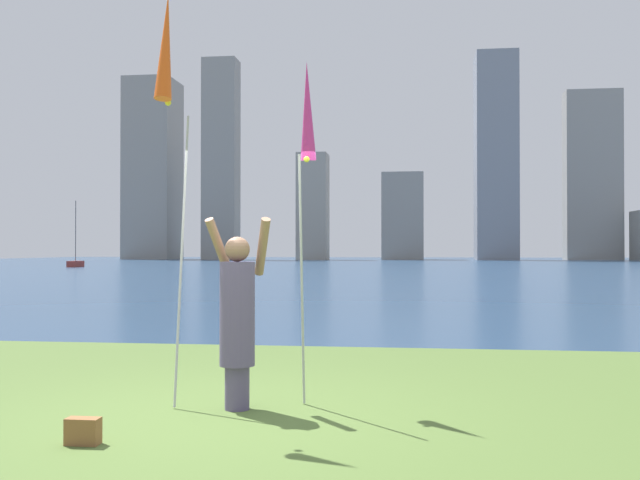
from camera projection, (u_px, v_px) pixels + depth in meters
name	position (u px, v px, depth m)	size (l,w,h in m)	color
ground	(391.00, 269.00, 57.10)	(120.00, 138.00, 0.12)	#4C662D
person	(237.00, 315.00, 6.83)	(0.67, 0.49, 1.82)	#594C72
kite_flag_left	(167.00, 59.00, 6.63)	(0.16, 0.84, 3.88)	#B2B2B7
kite_flag_right	(307.00, 120.00, 7.27)	(0.16, 0.70, 3.40)	#B2B2B7
bag	(83.00, 431.00, 5.59)	(0.26, 0.13, 0.21)	brown
sailboat_1	(76.00, 263.00, 59.52)	(0.68, 2.06, 5.48)	maroon
skyline_tower_0	(153.00, 170.00, 104.22)	(6.75, 7.41, 25.78)	gray
skyline_tower_1	(221.00, 160.00, 99.50)	(4.65, 3.61, 27.59)	gray
skyline_tower_2	(313.00, 207.00, 97.49)	(4.04, 4.26, 14.33)	gray
skyline_tower_3	(403.00, 217.00, 99.76)	(5.60, 7.15, 11.81)	gray
skyline_tower_4	(496.00, 157.00, 96.22)	(5.40, 5.69, 27.48)	gray
skyline_tower_5	(592.00, 175.00, 96.36)	(7.22, 3.26, 22.56)	gray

